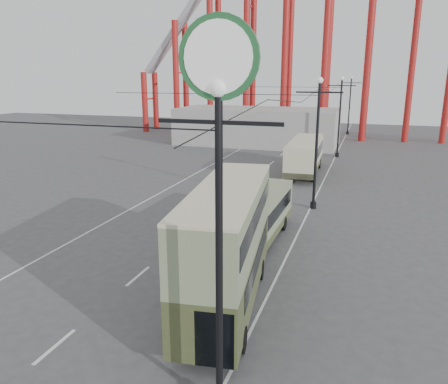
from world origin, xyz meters
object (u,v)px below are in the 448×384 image
(lamp_post_near, at_px, (219,140))
(single_decker_green, at_px, (256,219))
(single_decker_cream, at_px, (305,155))
(double_decker_bus, at_px, (227,241))
(pedestrian, at_px, (210,210))

(lamp_post_near, bearing_deg, single_decker_green, 99.98)
(single_decker_cream, bearing_deg, double_decker_bus, -90.39)
(double_decker_bus, xyz_separation_m, single_decker_cream, (-0.76, 26.93, -1.02))
(single_decker_green, bearing_deg, lamp_post_near, -79.24)
(pedestrian, bearing_deg, lamp_post_near, 76.15)
(single_decker_green, xyz_separation_m, single_decker_cream, (-0.15, 19.94, 0.29))
(lamp_post_near, bearing_deg, single_decker_cream, 94.19)
(lamp_post_near, distance_m, single_decker_cream, 33.31)
(double_decker_bus, distance_m, pedestrian, 11.00)
(lamp_post_near, distance_m, double_decker_bus, 7.77)
(double_decker_bus, height_order, single_decker_green, double_decker_bus)
(lamp_post_near, height_order, pedestrian, lamp_post_near)
(single_decker_cream, bearing_deg, single_decker_green, -91.56)
(double_decker_bus, bearing_deg, single_decker_green, 87.44)
(lamp_post_near, relative_size, double_decker_bus, 1.10)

